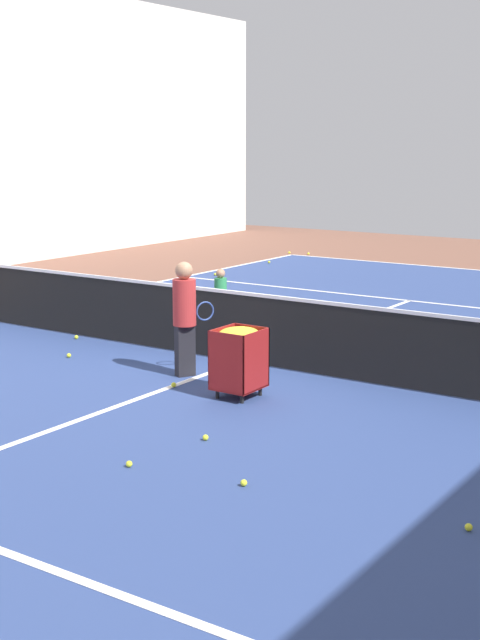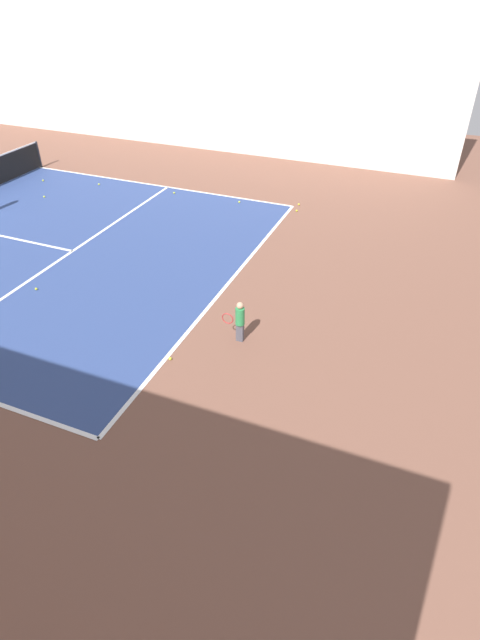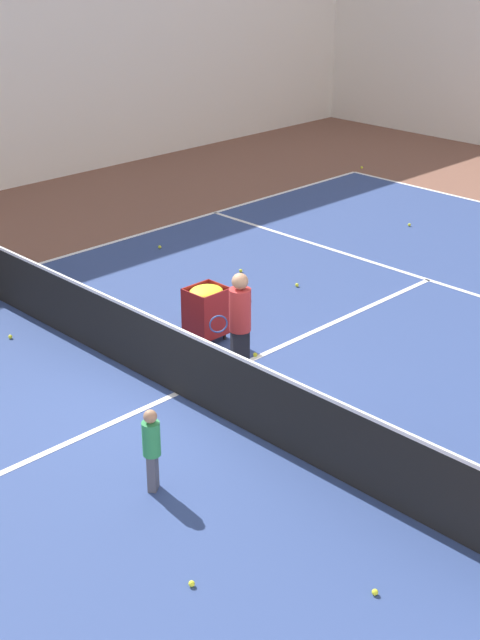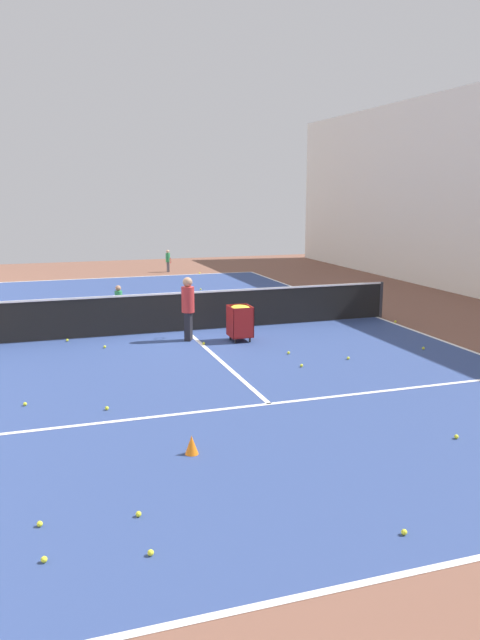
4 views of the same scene
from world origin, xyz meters
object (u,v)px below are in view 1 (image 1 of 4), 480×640
(coach_at_net, at_px, (185,311))
(child_midcourt, at_px, (221,295))
(ball_cart, at_px, (239,348))
(tennis_net, at_px, (240,326))

(coach_at_net, height_order, child_midcourt, coach_at_net)
(child_midcourt, height_order, ball_cart, child_midcourt)
(tennis_net, bearing_deg, ball_cart, 123.61)
(coach_at_net, height_order, ball_cart, coach_at_net)
(tennis_net, xyz_separation_m, coach_at_net, (0.21, 1.09, 0.38))
(tennis_net, xyz_separation_m, ball_cart, (-1.04, 1.56, 0.09))
(coach_at_net, xyz_separation_m, ball_cart, (-1.25, 0.47, -0.28))
(tennis_net, bearing_deg, coach_at_net, 79.27)
(coach_at_net, xyz_separation_m, child_midcourt, (1.39, -2.84, -0.31))
(child_midcourt, relative_size, ball_cart, 1.18)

